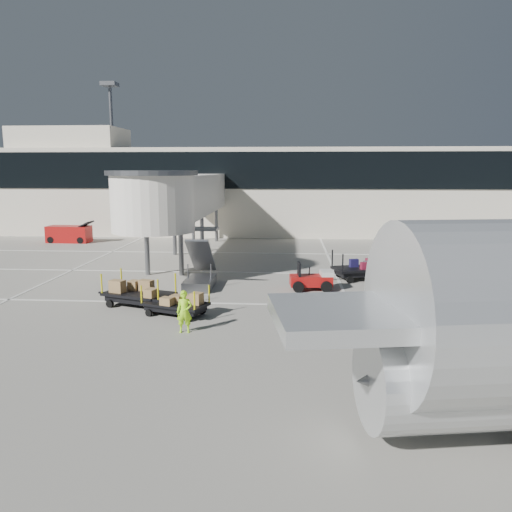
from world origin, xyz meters
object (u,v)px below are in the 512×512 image
object	(u,v)px
suitcase_cart	(364,269)
box_cart_far	(140,295)
box_cart_near	(173,304)
minivan	(414,248)
ground_worker	(184,312)
baggage_tug	(312,280)
belt_loader	(69,234)

from	to	relation	value
suitcase_cart	box_cart_far	size ratio (longest dim) A/B	1.09
box_cart_near	minivan	xyz separation A→B (m)	(13.04, 12.84, 0.51)
box_cart_far	ground_worker	distance (m)	4.34
ground_worker	minivan	bearing A→B (deg)	45.00
box_cart_far	baggage_tug	bearing A→B (deg)	44.58
box_cart_near	belt_loader	xyz separation A→B (m)	(-13.68, 20.53, 0.21)
minivan	belt_loader	world-z (taller)	belt_loader
baggage_tug	belt_loader	world-z (taller)	belt_loader
baggage_tug	minivan	xyz separation A→B (m)	(6.98, 7.89, 0.48)
baggage_tug	minivan	bearing A→B (deg)	43.41
ground_worker	box_cart_near	bearing A→B (deg)	107.59
suitcase_cart	box_cart_near	distance (m)	11.90
baggage_tug	box_cart_far	world-z (taller)	box_cart_far
minivan	belt_loader	size ratio (longest dim) A/B	1.21
box_cart_near	minivan	distance (m)	18.31
box_cart_near	belt_loader	bearing A→B (deg)	143.49
ground_worker	belt_loader	world-z (taller)	belt_loader
box_cart_near	minivan	bearing A→B (deg)	64.40
baggage_tug	ground_worker	xyz separation A→B (m)	(-5.10, -7.14, 0.29)
box_cart_far	ground_worker	size ratio (longest dim) A/B	2.39
baggage_tug	box_cart_near	distance (m)	7.83
box_cart_far	minivan	distance (m)	18.84
box_cart_near	box_cart_far	size ratio (longest dim) A/B	0.86
baggage_tug	belt_loader	size ratio (longest dim) A/B	0.59
baggage_tug	box_cart_near	world-z (taller)	baggage_tug
baggage_tug	ground_worker	world-z (taller)	ground_worker
belt_loader	box_cart_near	bearing A→B (deg)	-54.29
minivan	belt_loader	bearing A→B (deg)	176.60
box_cart_far	ground_worker	xyz separation A→B (m)	(2.72, -3.37, 0.25)
box_cart_far	minivan	xyz separation A→B (m)	(14.79, 11.65, 0.43)
box_cart_near	ground_worker	bearing A→B (deg)	-46.37
box_cart_near	ground_worker	world-z (taller)	ground_worker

